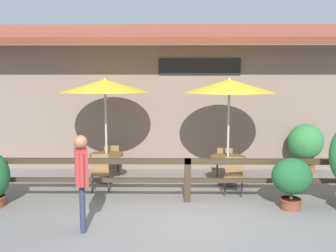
{
  "coord_description": "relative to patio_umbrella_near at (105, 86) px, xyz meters",
  "views": [
    {
      "loc": [
        -0.31,
        -6.81,
        2.65
      ],
      "look_at": [
        -0.43,
        1.49,
        1.6
      ],
      "focal_mm": 40.0,
      "sensor_mm": 36.0,
      "label": 1
    }
  ],
  "objects": [
    {
      "name": "ground_plane",
      "position": [
        2.03,
        -2.64,
        -2.47
      ],
      "size": [
        60.0,
        60.0,
        0.0
      ],
      "primitive_type": "plane",
      "color": "slate"
    },
    {
      "name": "chair_middle_streetside",
      "position": [
        3.13,
        -0.99,
        -2.01
      ],
      "size": [
        0.49,
        0.49,
        0.84
      ],
      "rotation": [
        0.0,
        0.0,
        -0.2
      ],
      "color": "olive",
      "rests_on": "ground"
    },
    {
      "name": "chair_near_streetside",
      "position": [
        -0.03,
        -0.7,
        -2.01
      ],
      "size": [
        0.49,
        0.49,
        0.84
      ],
      "rotation": [
        0.0,
        0.0,
        0.17
      ],
      "color": "olive",
      "rests_on": "ground"
    },
    {
      "name": "chair_middle_wallside",
      "position": [
        3.1,
        0.39,
        -2.01
      ],
      "size": [
        0.46,
        0.46,
        0.84
      ],
      "rotation": [
        0.0,
        0.0,
        3.04
      ],
      "color": "olive",
      "rests_on": "ground"
    },
    {
      "name": "dining_table_near",
      "position": [
        0.0,
        -0.0,
        -1.89
      ],
      "size": [
        0.87,
        0.87,
        0.73
      ],
      "color": "brown",
      "rests_on": "ground"
    },
    {
      "name": "building_facade",
      "position": [
        2.03,
        1.47,
        -0.31
      ],
      "size": [
        14.28,
        1.49,
        4.23
      ],
      "color": "gray",
      "rests_on": "ground"
    },
    {
      "name": "patio_umbrella_middle",
      "position": [
        3.08,
        -0.3,
        0.0
      ],
      "size": [
        2.23,
        2.23,
        2.68
      ],
      "color": "#B7B2A8",
      "rests_on": "ground"
    },
    {
      "name": "patio_umbrella_near",
      "position": [
        0.0,
        0.0,
        0.0
      ],
      "size": [
        2.23,
        2.23,
        2.68
      ],
      "color": "#B7B2A8",
      "rests_on": "ground"
    },
    {
      "name": "potted_plant_broad_leaf",
      "position": [
        4.13,
        -2.02,
        -1.83
      ],
      "size": [
        0.81,
        0.73,
        1.06
      ],
      "color": "brown",
      "rests_on": "ground"
    },
    {
      "name": "pedestrian",
      "position": [
        0.14,
        -3.19,
        -1.38
      ],
      "size": [
        0.33,
        0.57,
        1.7
      ],
      "rotation": [
        0.0,
        0.0,
        1.86
      ],
      "color": "#2D334C",
      "rests_on": "ground"
    },
    {
      "name": "dining_table_middle",
      "position": [
        3.08,
        -0.3,
        -1.89
      ],
      "size": [
        0.87,
        0.87,
        0.73
      ],
      "color": "brown",
      "rests_on": "ground"
    },
    {
      "name": "patio_railing",
      "position": [
        2.03,
        -1.59,
        -1.78
      ],
      "size": [
        10.4,
        0.14,
        0.95
      ],
      "color": "#3D2D1E",
      "rests_on": "ground"
    },
    {
      "name": "chair_near_wallside",
      "position": [
        0.0,
        0.7,
        -2.01
      ],
      "size": [
        0.5,
        0.5,
        0.84
      ],
      "rotation": [
        0.0,
        0.0,
        3.37
      ],
      "color": "olive",
      "rests_on": "ground"
    },
    {
      "name": "potted_plant_small_flowering",
      "position": [
        5.42,
        0.91,
        -1.64
      ],
      "size": [
        0.98,
        0.88,
        1.4
      ],
      "color": "#9E4C33",
      "rests_on": "ground"
    }
  ]
}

